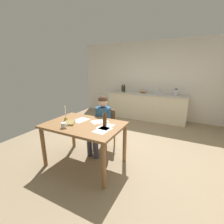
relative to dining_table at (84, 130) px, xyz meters
name	(u,v)px	position (x,y,z in m)	size (l,w,h in m)	color
ground_plane	(119,147)	(0.29, 0.89, -0.70)	(5.20, 5.20, 0.04)	#937F60
wall_back	(150,80)	(0.29, 3.49, 0.62)	(5.20, 0.12, 2.60)	silver
kitchen_counter	(146,106)	(0.29, 3.13, -0.23)	(2.66, 0.64, 0.90)	beige
dining_table	(84,130)	(0.00, 0.00, 0.00)	(1.36, 0.92, 0.79)	olive
chair_at_table	(105,127)	(0.04, 0.70, -0.20)	(0.43, 0.43, 0.86)	olive
person_seated	(101,121)	(0.03, 0.55, 0.00)	(0.35, 0.61, 1.19)	navy
coffee_mug	(64,125)	(-0.18, -0.30, 0.15)	(0.12, 0.08, 0.09)	white
candlestick	(66,116)	(-0.44, 0.03, 0.18)	(0.06, 0.06, 0.26)	gold
book_magazine	(70,123)	(-0.23, -0.10, 0.12)	(0.17, 0.23, 0.03)	olive
paper_letter	(100,121)	(0.18, 0.23, 0.11)	(0.21, 0.30, 0.00)	white
paper_bill	(106,126)	(0.40, 0.06, 0.11)	(0.21, 0.30, 0.00)	white
paper_envelope	(81,120)	(-0.17, 0.13, 0.11)	(0.21, 0.30, 0.00)	white
paper_receipt	(103,130)	(0.44, -0.10, 0.11)	(0.21, 0.30, 0.00)	white
wine_bottle_on_table	(105,120)	(0.37, 0.08, 0.21)	(0.07, 0.07, 0.24)	#593319
sink_unit	(159,93)	(0.69, 3.13, 0.24)	(0.36, 0.36, 0.24)	#B2B7BC
bottle_oil	(122,88)	(-0.62, 3.18, 0.33)	(0.07, 0.07, 0.25)	#593319
bottle_vinegar	(124,89)	(-0.50, 3.06, 0.33)	(0.07, 0.07, 0.27)	black
mixing_bowl	(143,91)	(0.16, 3.17, 0.28)	(0.25, 0.25, 0.11)	tan
stovetop_kettle	(176,92)	(1.21, 3.13, 0.32)	(0.18, 0.18, 0.22)	#B7BABF
wine_glass_near_sink	(149,89)	(0.35, 3.28, 0.33)	(0.07, 0.07, 0.15)	silver
wine_glass_by_kettle	(146,89)	(0.24, 3.28, 0.33)	(0.07, 0.07, 0.15)	silver
wine_glass_back_left	(144,89)	(0.16, 3.28, 0.33)	(0.07, 0.07, 0.15)	silver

